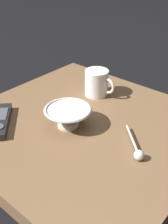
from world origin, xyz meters
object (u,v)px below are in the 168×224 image
Objects in this scene: coffee_mug at (97,83)px; teaspoon at (138,152)px; tv_remote_near at (1,121)px; cereal_bowl at (68,116)px.

coffee_mug is 0.34m from teaspoon.
tv_remote_near is at bearing -70.26° from teaspoon.
cereal_bowl is at bearing 127.88° from tv_remote_near.
teaspoon is at bearing 93.85° from cereal_bowl.
coffee_mug reaches higher than cereal_bowl.
cereal_bowl is 0.88× the size of tv_remote_near.
tv_remote_near is (0.12, -0.15, -0.02)m from cereal_bowl.
cereal_bowl is at bearing 15.44° from coffee_mug.
cereal_bowl reaches higher than teaspoon.
cereal_bowl reaches higher than tv_remote_near.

